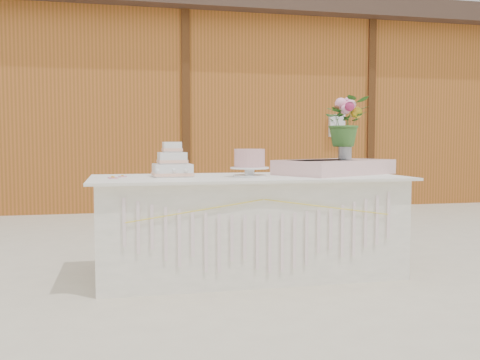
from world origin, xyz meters
name	(u,v)px	position (x,y,z in m)	size (l,w,h in m)	color
ground	(248,274)	(0.00, 0.00, 0.00)	(80.00, 80.00, 0.00)	beige
barn	(172,108)	(-0.01, 5.99, 1.68)	(12.60, 4.60, 3.30)	#A75623
cake_table	(249,225)	(0.00, 0.00, 0.39)	(2.40, 1.00, 0.77)	white
wedding_cake	(172,165)	(-0.58, 0.09, 0.86)	(0.31, 0.31, 0.27)	white
pink_cake_stand	(250,161)	(-0.01, -0.10, 0.89)	(0.29, 0.29, 0.21)	white
satin_runner	(334,167)	(0.75, 0.10, 0.83)	(0.94, 0.54, 0.12)	beige
flower_vase	(345,150)	(0.87, 0.17, 0.97)	(0.11, 0.11, 0.16)	#A6A6AA
bouquet	(345,116)	(0.87, 0.17, 1.25)	(0.38, 0.33, 0.42)	#396B2B
loose_flowers	(116,176)	(-1.00, 0.08, 0.78)	(0.13, 0.33, 0.02)	pink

